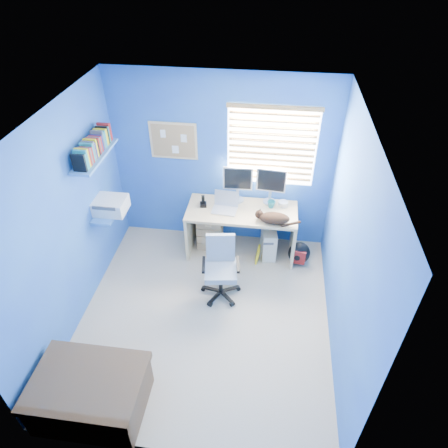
# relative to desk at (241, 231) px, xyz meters

# --- Properties ---
(floor) EXTENTS (3.00, 3.20, 0.00)m
(floor) POSITION_rel_desk_xyz_m (-0.32, -1.26, -0.37)
(floor) COLOR #C2AC91
(floor) RESTS_ON ground
(ceiling) EXTENTS (3.00, 3.20, 0.00)m
(ceiling) POSITION_rel_desk_xyz_m (-0.32, -1.26, 2.13)
(ceiling) COLOR white
(ceiling) RESTS_ON wall_back
(wall_back) EXTENTS (3.00, 0.01, 2.50)m
(wall_back) POSITION_rel_desk_xyz_m (-0.32, 0.34, 0.88)
(wall_back) COLOR blue
(wall_back) RESTS_ON ground
(wall_front) EXTENTS (3.00, 0.01, 2.50)m
(wall_front) POSITION_rel_desk_xyz_m (-0.32, -2.86, 0.88)
(wall_front) COLOR blue
(wall_front) RESTS_ON ground
(wall_left) EXTENTS (0.01, 3.20, 2.50)m
(wall_left) POSITION_rel_desk_xyz_m (-1.82, -1.26, 0.88)
(wall_left) COLOR blue
(wall_left) RESTS_ON ground
(wall_right) EXTENTS (0.01, 3.20, 2.50)m
(wall_right) POSITION_rel_desk_xyz_m (1.18, -1.26, 0.88)
(wall_right) COLOR blue
(wall_right) RESTS_ON ground
(desk) EXTENTS (1.51, 0.65, 0.74)m
(desk) POSITION_rel_desk_xyz_m (0.00, 0.00, 0.00)
(desk) COLOR #DCB782
(desk) RESTS_ON floor
(laptop) EXTENTS (0.35, 0.29, 0.22)m
(laptop) POSITION_rel_desk_xyz_m (-0.24, -0.04, 0.48)
(laptop) COLOR silver
(laptop) RESTS_ON desk
(monitor_left) EXTENTS (0.40, 0.14, 0.54)m
(monitor_left) POSITION_rel_desk_xyz_m (-0.09, 0.22, 0.64)
(monitor_left) COLOR silver
(monitor_left) RESTS_ON desk
(monitor_right) EXTENTS (0.41, 0.16, 0.54)m
(monitor_right) POSITION_rel_desk_xyz_m (0.36, 0.24, 0.64)
(monitor_right) COLOR silver
(monitor_right) RESTS_ON desk
(phone) EXTENTS (0.11, 0.13, 0.17)m
(phone) POSITION_rel_desk_xyz_m (-0.54, 0.04, 0.45)
(phone) COLOR black
(phone) RESTS_ON desk
(mug) EXTENTS (0.10, 0.09, 0.10)m
(mug) POSITION_rel_desk_xyz_m (0.39, 0.12, 0.42)
(mug) COLOR teal
(mug) RESTS_ON desk
(cd_spindle) EXTENTS (0.13, 0.13, 0.07)m
(cd_spindle) POSITION_rel_desk_xyz_m (0.55, 0.18, 0.41)
(cd_spindle) COLOR silver
(cd_spindle) RESTS_ON desk
(cat) EXTENTS (0.43, 0.29, 0.14)m
(cat) POSITION_rel_desk_xyz_m (0.44, -0.22, 0.44)
(cat) COLOR black
(cat) RESTS_ON desk
(tower_pc) EXTENTS (0.24, 0.46, 0.45)m
(tower_pc) POSITION_rel_desk_xyz_m (0.40, 0.02, -0.14)
(tower_pc) COLOR beige
(tower_pc) RESTS_ON floor
(drawer_boxes) EXTENTS (0.35, 0.28, 0.54)m
(drawer_boxes) POSITION_rel_desk_xyz_m (-0.46, 0.07, -0.10)
(drawer_boxes) COLOR tan
(drawer_boxes) RESTS_ON floor
(yellow_book) EXTENTS (0.03, 0.17, 0.24)m
(yellow_book) POSITION_rel_desk_xyz_m (0.26, -0.18, -0.25)
(yellow_book) COLOR yellow
(yellow_book) RESTS_ON floor
(backpack) EXTENTS (0.34, 0.28, 0.36)m
(backpack) POSITION_rel_desk_xyz_m (0.83, -0.14, -0.19)
(backpack) COLOR black
(backpack) RESTS_ON floor
(bed_corner) EXTENTS (1.01, 0.72, 0.49)m
(bed_corner) POSITION_rel_desk_xyz_m (-1.22, -2.54, -0.13)
(bed_corner) COLOR brown
(bed_corner) RESTS_ON floor
(office_chair) EXTENTS (0.55, 0.55, 0.83)m
(office_chair) POSITION_rel_desk_xyz_m (-0.18, -0.84, -0.06)
(office_chair) COLOR black
(office_chair) RESTS_ON floor
(window_blinds) EXTENTS (1.15, 0.05, 1.10)m
(window_blinds) POSITION_rel_desk_xyz_m (0.33, 0.31, 1.18)
(window_blinds) COLOR white
(window_blinds) RESTS_ON ground
(corkboard) EXTENTS (0.64, 0.02, 0.52)m
(corkboard) POSITION_rel_desk_xyz_m (-0.97, 0.33, 1.18)
(corkboard) COLOR #DCB782
(corkboard) RESTS_ON ground
(wall_shelves) EXTENTS (0.42, 0.90, 1.05)m
(wall_shelves) POSITION_rel_desk_xyz_m (-1.67, -0.51, 1.06)
(wall_shelves) COLOR #4382CC
(wall_shelves) RESTS_ON ground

